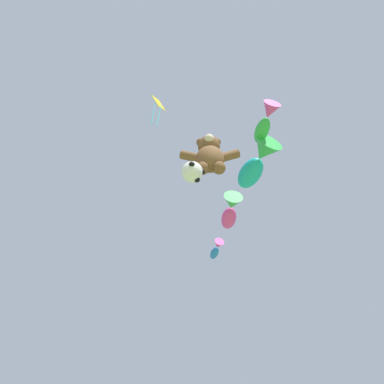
{
  "coord_description": "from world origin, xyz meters",
  "views": [
    {
      "loc": [
        0.57,
        -1.95,
        0.83
      ],
      "look_at": [
        0.43,
        4.27,
        8.86
      ],
      "focal_mm": 28.0,
      "sensor_mm": 36.0,
      "label": 1
    }
  ],
  "objects": [
    {
      "name": "teddy_bear_kite",
      "position": [
        1.11,
        3.87,
        10.64
      ],
      "size": [
        2.29,
        1.01,
        2.32
      ],
      "color": "brown"
    },
    {
      "name": "soccer_ball_kite",
      "position": [
        0.45,
        3.6,
        9.08
      ],
      "size": [
        0.79,
        0.79,
        0.73
      ],
      "color": "white"
    },
    {
      "name": "fish_kite_emerald",
      "position": [
        3.4,
        3.16,
        12.0
      ],
      "size": [
        1.0,
        1.83,
        0.7
      ],
      "color": "green"
    },
    {
      "name": "fish_kite_teal",
      "position": [
        3.22,
        4.98,
        11.8
      ],
      "size": [
        1.93,
        2.7,
        1.19
      ],
      "color": "#19ADB2"
    },
    {
      "name": "fish_kite_magenta",
      "position": [
        2.25,
        7.88,
        11.97
      ],
      "size": [
        1.04,
        2.17,
        0.92
      ],
      "color": "#E53F9E"
    },
    {
      "name": "fish_kite_cobalt",
      "position": [
        1.62,
        10.67,
        11.96
      ],
      "size": [
        0.83,
        1.52,
        0.53
      ],
      "color": "blue"
    },
    {
      "name": "diamond_kite",
      "position": [
        -1.15,
        3.4,
        14.4
      ],
      "size": [
        0.64,
        0.83,
        2.92
      ],
      "color": "yellow"
    }
  ]
}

